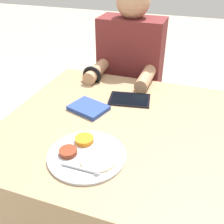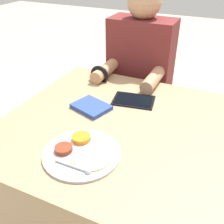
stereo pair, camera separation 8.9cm
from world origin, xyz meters
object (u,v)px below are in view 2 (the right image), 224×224
object	(u,v)px
thali_tray	(81,152)
person_diner	(138,93)
red_notebook	(91,107)
tablet_device	(134,100)

from	to	relation	value
thali_tray	person_diner	bearing A→B (deg)	95.29
thali_tray	person_diner	distance (m)	0.88
red_notebook	tablet_device	bearing A→B (deg)	43.43
tablet_device	red_notebook	bearing A→B (deg)	-136.57
tablet_device	thali_tray	bearing A→B (deg)	-94.87
thali_tray	tablet_device	bearing A→B (deg)	85.13
red_notebook	person_diner	world-z (taller)	person_diner
person_diner	thali_tray	bearing A→B (deg)	-84.71
red_notebook	person_diner	size ratio (longest dim) A/B	0.16
thali_tray	person_diner	size ratio (longest dim) A/B	0.23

